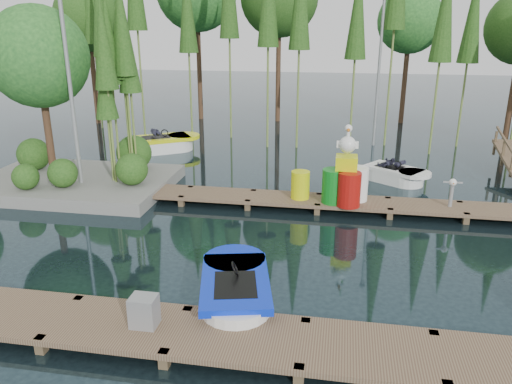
% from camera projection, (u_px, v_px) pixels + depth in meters
% --- Properties ---
extents(ground_plane, '(90.00, 90.00, 0.00)m').
position_uv_depth(ground_plane, '(233.00, 238.00, 12.77)').
color(ground_plane, '#1D3037').
extents(near_dock, '(18.00, 1.50, 0.50)m').
position_uv_depth(near_dock, '(177.00, 331.00, 8.50)').
color(near_dock, brown).
rests_on(near_dock, ground).
extents(far_dock, '(15.00, 1.20, 0.50)m').
position_uv_depth(far_dock, '(284.00, 199.00, 14.86)').
color(far_dock, brown).
rests_on(far_dock, ground).
extents(island, '(6.20, 4.20, 6.75)m').
position_uv_depth(island, '(61.00, 90.00, 15.84)').
color(island, slate).
rests_on(island, ground).
extents(tree_screen, '(34.42, 18.53, 10.31)m').
position_uv_depth(tree_screen, '(238.00, 0.00, 21.01)').
color(tree_screen, '#49301F').
rests_on(tree_screen, ground).
extents(lamp_island, '(0.30, 0.30, 7.25)m').
position_uv_depth(lamp_island, '(67.00, 57.00, 14.62)').
color(lamp_island, gray).
rests_on(lamp_island, ground).
extents(lamp_rear, '(0.30, 0.30, 7.25)m').
position_uv_depth(lamp_rear, '(381.00, 47.00, 21.00)').
color(lamp_rear, gray).
rests_on(lamp_rear, ground).
extents(boat_blue, '(1.89, 3.06, 0.96)m').
position_uv_depth(boat_blue, '(235.00, 292.00, 9.65)').
color(boat_blue, white).
rests_on(boat_blue, ground).
extents(boat_yellow_far, '(3.26, 2.79, 1.51)m').
position_uv_depth(boat_yellow_far, '(163.00, 144.00, 21.25)').
color(boat_yellow_far, white).
rests_on(boat_yellow_far, ground).
extents(boat_white_far, '(2.56, 2.26, 1.13)m').
position_uv_depth(boat_white_far, '(395.00, 175.00, 17.19)').
color(boat_white_far, white).
rests_on(boat_white_far, ground).
extents(utility_cabinet, '(0.45, 0.38, 0.55)m').
position_uv_depth(utility_cabinet, '(144.00, 311.00, 8.48)').
color(utility_cabinet, gray).
rests_on(utility_cabinet, near_dock).
extents(yellow_barrel, '(0.54, 0.54, 0.82)m').
position_uv_depth(yellow_barrel, '(300.00, 185.00, 14.63)').
color(yellow_barrel, '#D8E20B').
rests_on(yellow_barrel, far_dock).
extents(drum_cluster, '(1.31, 1.20, 2.26)m').
position_uv_depth(drum_cluster, '(346.00, 180.00, 14.18)').
color(drum_cluster, '#0D7A1B').
rests_on(drum_cluster, far_dock).
extents(seagull_post, '(0.51, 0.28, 0.82)m').
position_uv_depth(seagull_post, '(452.00, 188.00, 13.89)').
color(seagull_post, gray).
rests_on(seagull_post, far_dock).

